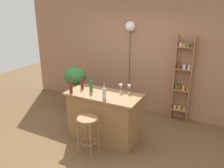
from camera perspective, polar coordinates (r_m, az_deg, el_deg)
The scene contains 14 objects.
ground at distance 4.58m, azimuth -3.90°, elevation -14.87°, with size 12.00×12.00×0.00m, color brown.
back_wall at distance 5.67m, azimuth 6.21°, elevation 7.15°, with size 6.40×0.10×2.80m, color #9E6B51.
kitchen_counter at distance 4.56m, azimuth -2.04°, elevation -8.01°, with size 1.45×0.69×0.95m.
bar_stool at distance 4.11m, azimuth -6.06°, elevation -10.57°, with size 0.37×0.37×0.70m.
spice_shelf at distance 5.32m, azimuth 17.23°, elevation 1.29°, with size 0.38×0.15×1.96m.
plant_stool at distance 5.83m, azimuth -8.82°, elevation -5.28°, with size 0.36×0.36×0.35m, color #2D2823.
potted_plant at distance 5.59m, azimuth -9.17°, elevation 1.22°, with size 0.55×0.49×0.81m.
bottle_sauce_amber at distance 4.08m, azimuth -1.98°, elevation -2.35°, with size 0.07×0.07×0.29m.
bottle_olive_oil at distance 4.42m, azimuth -10.27°, elevation -0.62°, with size 0.07×0.07×0.35m.
bottle_soda_blue at distance 4.45m, azimuth -5.28°, elevation -0.46°, with size 0.06×0.06×0.32m.
bottle_wine_red at distance 4.67m, azimuth -7.49°, elevation 0.15°, with size 0.06×0.06×0.27m.
wine_glass_left at distance 4.37m, azimuth 4.30°, elevation -0.81°, with size 0.07×0.07×0.16m.
wine_glass_center at distance 4.40m, azimuth 2.21°, elevation -0.63°, with size 0.07×0.07×0.16m.
pendant_globe_light at distance 5.53m, azimuth 4.63°, elevation 13.98°, with size 0.24×0.24×2.22m.
Camera 1 is at (2.04, -3.22, 2.53)m, focal length 36.57 mm.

